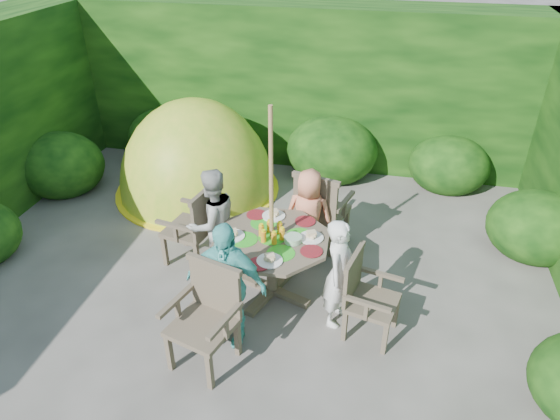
% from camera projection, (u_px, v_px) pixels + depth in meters
% --- Properties ---
extents(ground, '(60.00, 60.00, 0.00)m').
position_uv_depth(ground, '(235.00, 306.00, 5.45)').
color(ground, '#4C4944').
rests_on(ground, ground).
extents(hedge_enclosure, '(9.00, 9.00, 2.50)m').
position_uv_depth(hedge_enclosure, '(263.00, 151.00, 5.91)').
color(hedge_enclosure, black).
rests_on(hedge_enclosure, ground).
extents(patio_table, '(1.64, 1.64, 0.90)m').
position_uv_depth(patio_table, '(272.00, 247.00, 5.32)').
color(patio_table, '#443A2D').
rests_on(patio_table, ground).
extents(parasol_pole, '(0.06, 0.06, 2.20)m').
position_uv_depth(parasol_pole, '(271.00, 209.00, 5.07)').
color(parasol_pole, olive).
rests_on(parasol_pole, ground).
extents(garden_chair_right, '(0.58, 0.62, 0.88)m').
position_uv_depth(garden_chair_right, '(366.00, 295.00, 4.90)').
color(garden_chair_right, '#443A2D').
rests_on(garden_chair_right, ground).
extents(garden_chair_left, '(0.62, 0.67, 0.97)m').
position_uv_depth(garden_chair_left, '(195.00, 225.00, 5.88)').
color(garden_chair_left, '#443A2D').
rests_on(garden_chair_left, ground).
extents(garden_chair_back, '(0.74, 0.69, 1.02)m').
position_uv_depth(garden_chair_back, '(320.00, 209.00, 6.15)').
color(garden_chair_back, '#443A2D').
rests_on(garden_chair_back, ground).
extents(garden_chair_front, '(0.71, 0.66, 0.98)m').
position_uv_depth(garden_chair_front, '(207.00, 315.00, 4.59)').
color(garden_chair_front, '#443A2D').
rests_on(garden_chair_front, ground).
extents(child_right, '(0.37, 0.49, 1.21)m').
position_uv_depth(child_right, '(339.00, 273.00, 4.97)').
color(child_right, white).
rests_on(child_right, ground).
extents(child_left, '(0.79, 0.81, 1.32)m').
position_uv_depth(child_left, '(213.00, 223.00, 5.67)').
color(child_left, '#A1A29D').
rests_on(child_left, ground).
extents(child_back, '(0.60, 0.41, 1.19)m').
position_uv_depth(child_back, '(308.00, 216.00, 5.92)').
color(child_back, '#E2805D').
rests_on(child_back, ground).
extents(child_front, '(0.81, 0.37, 1.36)m').
position_uv_depth(child_front, '(226.00, 284.00, 4.71)').
color(child_front, '#53C1BA').
rests_on(child_front, ground).
extents(dome_tent, '(2.54, 2.54, 2.83)m').
position_uv_depth(dome_tent, '(198.00, 190.00, 7.68)').
color(dome_tent, '#84B222').
rests_on(dome_tent, ground).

